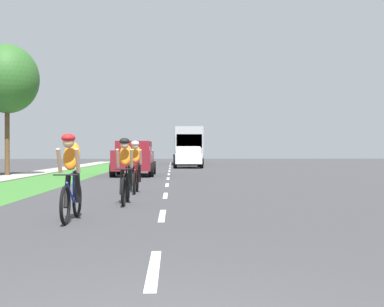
% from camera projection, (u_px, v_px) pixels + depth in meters
% --- Properties ---
extents(ground_plane, '(120.00, 120.00, 0.00)m').
position_uv_depth(ground_plane, '(168.00, 178.00, 22.72)').
color(ground_plane, '#38383A').
extents(grass_verge, '(2.98, 70.00, 0.01)m').
position_uv_depth(grass_verge, '(56.00, 178.00, 22.51)').
color(grass_verge, '#38722D').
rests_on(grass_verge, ground_plane).
extents(sidewalk_concrete, '(1.71, 70.00, 0.10)m').
position_uv_depth(sidewalk_concrete, '(5.00, 179.00, 22.42)').
color(sidewalk_concrete, '#9E998E').
rests_on(sidewalk_concrete, ground_plane).
extents(lane_markings_center, '(0.12, 53.49, 0.01)m').
position_uv_depth(lane_markings_center, '(169.00, 174.00, 26.72)').
color(lane_markings_center, white).
rests_on(lane_markings_center, ground_plane).
extents(cyclist_lead, '(0.42, 1.72, 1.58)m').
position_uv_depth(cyclist_lead, '(71.00, 176.00, 8.77)').
color(cyclist_lead, black).
rests_on(cyclist_lead, ground_plane).
extents(cyclist_trailing, '(0.42, 1.72, 1.58)m').
position_uv_depth(cyclist_trailing, '(126.00, 170.00, 11.54)').
color(cyclist_trailing, black).
rests_on(cyclist_trailing, ground_plane).
extents(cyclist_distant, '(0.42, 1.72, 1.58)m').
position_uv_depth(cyclist_distant, '(136.00, 166.00, 14.67)').
color(cyclist_distant, black).
rests_on(cyclist_distant, ground_plane).
extents(suv_maroon, '(2.15, 4.70, 1.79)m').
position_uv_depth(suv_maroon, '(134.00, 157.00, 25.32)').
color(suv_maroon, maroon).
rests_on(suv_maroon, ground_plane).
extents(pickup_white, '(2.22, 5.10, 1.64)m').
position_uv_depth(pickup_white, '(188.00, 157.00, 37.40)').
color(pickup_white, silver).
rests_on(pickup_white, ground_plane).
extents(bus_silver, '(2.78, 11.60, 3.48)m').
position_uv_depth(bus_silver, '(187.00, 144.00, 48.27)').
color(bus_silver, '#A5A8AD').
rests_on(bus_silver, ground_plane).
extents(street_tree_near, '(3.20, 3.20, 6.73)m').
position_uv_depth(street_tree_near, '(7.00, 79.00, 24.70)').
color(street_tree_near, brown).
rests_on(street_tree_near, ground_plane).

